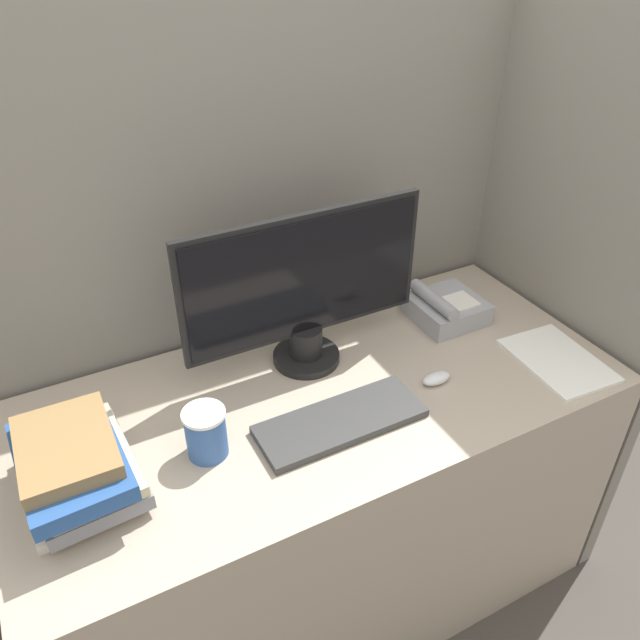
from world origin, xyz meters
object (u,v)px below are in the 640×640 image
object	(u,v)px
coffee_cup	(206,433)
book_stack	(77,466)
keyboard	(341,421)
desk_telephone	(446,308)
mouse	(436,379)
monitor	(305,292)

from	to	relation	value
coffee_cup	book_stack	world-z (taller)	book_stack
keyboard	book_stack	world-z (taller)	book_stack
desk_telephone	mouse	bearing A→B (deg)	-131.23
monitor	mouse	distance (m)	0.39
coffee_cup	desk_telephone	xyz separation A→B (m)	(0.77, 0.18, -0.02)
coffee_cup	keyboard	bearing A→B (deg)	-11.10
book_stack	mouse	bearing A→B (deg)	-3.83
book_stack	desk_telephone	size ratio (longest dim) A/B	1.70
keyboard	book_stack	size ratio (longest dim) A/B	1.22
mouse	coffee_cup	distance (m)	0.58
book_stack	desk_telephone	bearing A→B (deg)	8.99
book_stack	desk_telephone	distance (m)	1.04
coffee_cup	book_stack	xyz separation A→B (m)	(-0.26, 0.02, 0.01)
book_stack	desk_telephone	xyz separation A→B (m)	(1.02, 0.16, -0.04)
book_stack	monitor	bearing A→B (deg)	16.85
mouse	keyboard	bearing A→B (deg)	-176.07
book_stack	keyboard	bearing A→B (deg)	-7.74
mouse	book_stack	world-z (taller)	book_stack
keyboard	book_stack	xyz separation A→B (m)	(-0.55, 0.07, 0.06)
coffee_cup	monitor	bearing A→B (deg)	30.46
keyboard	desk_telephone	xyz separation A→B (m)	(0.47, 0.24, 0.03)
monitor	keyboard	world-z (taller)	monitor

